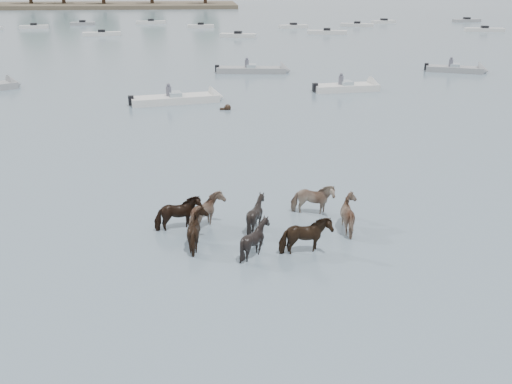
{
  "coord_description": "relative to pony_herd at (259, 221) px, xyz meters",
  "views": [
    {
      "loc": [
        1.11,
        -15.37,
        7.78
      ],
      "look_at": [
        2.62,
        1.29,
        1.1
      ],
      "focal_mm": 37.72,
      "sensor_mm": 36.0,
      "label": 1
    }
  ],
  "objects": [
    {
      "name": "pony_herd",
      "position": [
        0.0,
        0.0,
        0.0
      ],
      "size": [
        7.31,
        3.88,
        1.32
      ],
      "color": "black",
      "rests_on": "ground"
    },
    {
      "name": "distant_flotilla",
      "position": [
        -1.48,
        77.87,
        -0.24
      ],
      "size": [
        106.3,
        28.66,
        0.93
      ],
      "color": "silver",
      "rests_on": "ground"
    },
    {
      "name": "swimming_pony",
      "position": [
        -0.32,
        17.97,
        -0.39
      ],
      "size": [
        0.72,
        0.44,
        0.44
      ],
      "color": "black",
      "rests_on": "ground"
    },
    {
      "name": "ground",
      "position": [
        -2.62,
        -0.3,
        -0.49
      ],
      "size": [
        400.0,
        400.0,
        0.0
      ],
      "primitive_type": "plane",
      "color": "slate",
      "rests_on": "ground"
    },
    {
      "name": "motorboat_c",
      "position": [
        3.23,
        31.98,
        -0.27
      ],
      "size": [
        6.75,
        2.39,
        1.92
      ],
      "rotation": [
        0.0,
        0.0,
        -0.12
      ],
      "color": "gray",
      "rests_on": "ground"
    },
    {
      "name": "motorboat_e",
      "position": [
        21.11,
        30.56,
        -0.27
      ],
      "size": [
        5.45,
        3.56,
        1.92
      ],
      "rotation": [
        0.0,
        0.0,
        -0.41
      ],
      "color": "gray",
      "rests_on": "ground"
    },
    {
      "name": "motorboat_b",
      "position": [
        -2.88,
        20.43,
        -0.27
      ],
      "size": [
        6.46,
        2.87,
        1.92
      ],
      "rotation": [
        0.0,
        0.0,
        0.21
      ],
      "color": "silver",
      "rests_on": "ground"
    },
    {
      "name": "motorboat_d",
      "position": [
        9.44,
        23.38,
        -0.27
      ],
      "size": [
        5.48,
        2.22,
        1.92
      ],
      "rotation": [
        0.0,
        0.0,
        0.12
      ],
      "color": "silver",
      "rests_on": "ground"
    }
  ]
}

